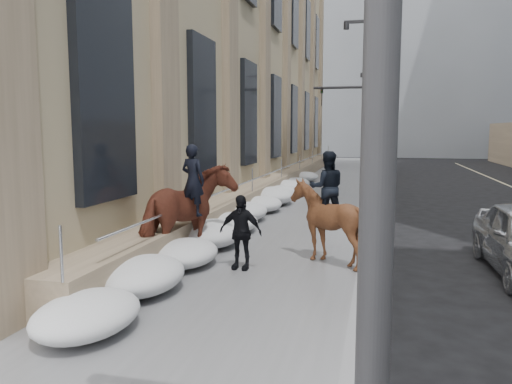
% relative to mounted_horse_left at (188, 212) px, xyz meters
% --- Properties ---
extents(ground, '(140.00, 140.00, 0.00)m').
position_rel_mounted_horse_left_xyz_m(ground, '(1.49, -2.50, -1.31)').
color(ground, black).
rests_on(ground, ground).
extents(sidewalk, '(5.00, 80.00, 0.12)m').
position_rel_mounted_horse_left_xyz_m(sidewalk, '(1.49, 7.50, -1.25)').
color(sidewalk, '#5A5A5D').
rests_on(sidewalk, ground).
extents(curb, '(0.24, 80.00, 0.12)m').
position_rel_mounted_horse_left_xyz_m(curb, '(4.11, 7.50, -1.25)').
color(curb, slate).
rests_on(curb, ground).
extents(limestone_building, '(6.10, 44.00, 18.00)m').
position_rel_mounted_horse_left_xyz_m(limestone_building, '(-3.77, 17.46, 7.59)').
color(limestone_building, tan).
rests_on(limestone_building, ground).
extents(bg_building_mid, '(30.00, 12.00, 28.00)m').
position_rel_mounted_horse_left_xyz_m(bg_building_mid, '(5.49, 57.50, 12.69)').
color(bg_building_mid, slate).
rests_on(bg_building_mid, ground).
extents(bg_building_far, '(24.00, 12.00, 20.00)m').
position_rel_mounted_horse_left_xyz_m(bg_building_far, '(-4.51, 69.50, 8.69)').
color(bg_building_far, gray).
rests_on(bg_building_far, ground).
extents(streetlight_mid, '(1.71, 0.24, 8.00)m').
position_rel_mounted_horse_left_xyz_m(streetlight_mid, '(4.23, 11.50, 3.27)').
color(streetlight_mid, '#2D2D30').
rests_on(streetlight_mid, ground).
extents(streetlight_far, '(1.71, 0.24, 8.00)m').
position_rel_mounted_horse_left_xyz_m(streetlight_far, '(4.23, 31.50, 3.27)').
color(streetlight_far, '#2D2D30').
rests_on(streetlight_far, ground).
extents(traffic_signal, '(4.10, 0.22, 6.00)m').
position_rel_mounted_horse_left_xyz_m(traffic_signal, '(3.56, 19.50, 2.69)').
color(traffic_signal, '#2D2D30').
rests_on(traffic_signal, ground).
extents(snow_bank, '(1.70, 18.10, 0.76)m').
position_rel_mounted_horse_left_xyz_m(snow_bank, '(0.07, 5.61, -0.84)').
color(snow_bank, silver).
rests_on(snow_bank, sidewalk).
extents(mounted_horse_left, '(1.93, 2.95, 2.80)m').
position_rel_mounted_horse_left_xyz_m(mounted_horse_left, '(0.00, 0.00, 0.00)').
color(mounted_horse_left, '#542619').
rests_on(mounted_horse_left, sidewalk).
extents(mounted_horse_right, '(1.95, 2.09, 2.64)m').
position_rel_mounted_horse_left_xyz_m(mounted_horse_right, '(3.23, 0.63, -0.09)').
color(mounted_horse_right, '#3F2212').
rests_on(mounted_horse_right, sidewalk).
extents(pedestrian, '(1.02, 0.49, 1.70)m').
position_rel_mounted_horse_left_xyz_m(pedestrian, '(1.42, -0.43, -0.34)').
color(pedestrian, black).
rests_on(pedestrian, sidewalk).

